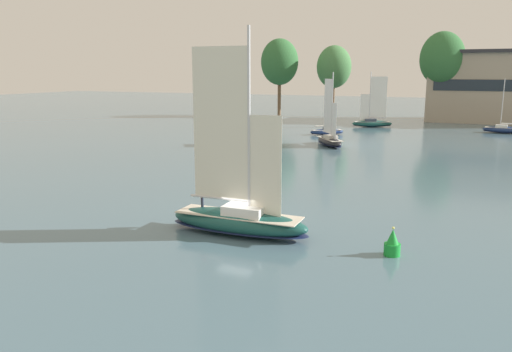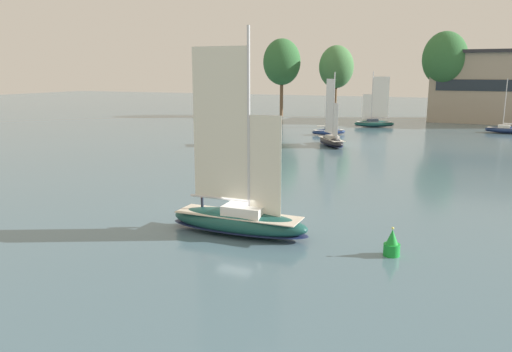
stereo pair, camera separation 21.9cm
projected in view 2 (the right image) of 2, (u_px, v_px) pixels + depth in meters
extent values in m
plane|color=slate|center=(238.00, 233.00, 34.58)|extent=(400.00, 400.00, 0.00)
cube|color=tan|center=(501.00, 88.00, 109.76)|extent=(29.29, 13.96, 14.92)
cube|color=#1E2833|center=(503.00, 86.00, 103.31)|extent=(26.36, 0.10, 2.39)
cube|color=#2D2D33|center=(505.00, 52.00, 108.16)|extent=(30.49, 15.16, 0.70)
cylinder|color=brown|center=(335.00, 98.00, 123.46)|extent=(0.75, 0.75, 9.36)
ellipsoid|color=#477F47|center=(336.00, 67.00, 121.92)|extent=(8.43, 8.43, 10.30)
cylinder|color=brown|center=(282.00, 96.00, 125.24)|extent=(0.82, 0.82, 10.29)
ellipsoid|color=#336B38|center=(282.00, 62.00, 123.55)|extent=(9.26, 9.26, 11.32)
cylinder|color=#4C3828|center=(442.00, 98.00, 110.74)|extent=(0.85, 0.85, 10.62)
ellipsoid|color=#336B38|center=(445.00, 59.00, 109.00)|extent=(9.56, 9.56, 11.68)
ellipsoid|color=#194C47|center=(238.00, 222.00, 34.41)|extent=(10.05, 2.98, 1.70)
ellipsoid|color=#19234C|center=(238.00, 228.00, 34.50)|extent=(10.15, 3.01, 0.20)
cube|color=beige|center=(238.00, 215.00, 34.31)|extent=(8.84, 2.51, 0.06)
cube|color=silver|center=(245.00, 210.00, 34.04)|extent=(2.84, 2.01, 0.70)
cylinder|color=silver|center=(249.00, 124.00, 32.71)|extent=(0.20, 0.20, 12.51)
cylinder|color=silver|center=(219.00, 198.00, 34.65)|extent=(4.50, 0.25, 0.17)
cube|color=silver|center=(221.00, 125.00, 33.53)|extent=(4.14, 0.10, 10.25)
cube|color=silver|center=(265.00, 167.00, 32.83)|extent=(2.20, 0.06, 6.88)
cylinder|color=#232838|center=(202.00, 203.00, 35.66)|extent=(0.20, 0.20, 0.85)
cylinder|color=red|center=(202.00, 193.00, 35.51)|extent=(0.35, 0.35, 0.65)
sphere|color=tan|center=(202.00, 187.00, 35.42)|extent=(0.24, 0.24, 0.24)
ellipsoid|color=#194C47|center=(374.00, 124.00, 100.89)|extent=(8.23, 4.98, 1.35)
ellipsoid|color=#19234C|center=(374.00, 126.00, 100.97)|extent=(8.31, 5.03, 0.16)
cube|color=silver|center=(374.00, 122.00, 100.81)|extent=(7.21, 4.30, 0.06)
cube|color=#333D4C|center=(372.00, 120.00, 100.76)|extent=(2.65, 2.27, 0.56)
cylinder|color=silver|center=(372.00, 97.00, 99.81)|extent=(0.16, 0.16, 9.96)
cylinder|color=silver|center=(380.00, 118.00, 100.59)|extent=(3.39, 1.43, 0.14)
cube|color=white|center=(381.00, 97.00, 99.76)|extent=(3.08, 1.23, 8.17)
cube|color=white|center=(367.00, 108.00, 100.31)|extent=(1.64, 0.66, 5.48)
ellipsoid|color=navy|center=(329.00, 132.00, 88.71)|extent=(6.01, 5.06, 1.05)
ellipsoid|color=#19234C|center=(329.00, 133.00, 88.77)|extent=(6.07, 5.11, 0.13)
cube|color=silver|center=(329.00, 130.00, 88.64)|extent=(5.25, 4.39, 0.06)
cube|color=#333D4C|center=(330.00, 129.00, 88.65)|extent=(2.11, 2.00, 0.43)
cylinder|color=silver|center=(332.00, 108.00, 87.95)|extent=(0.12, 0.12, 7.73)
cylinder|color=silver|center=(324.00, 126.00, 88.32)|extent=(2.31, 1.73, 0.11)
cylinder|color=silver|center=(324.00, 126.00, 88.31)|extent=(2.12, 1.62, 0.17)
ellipsoid|color=#232328|center=(331.00, 141.00, 75.41)|extent=(6.48, 7.64, 1.34)
ellipsoid|color=#19234C|center=(331.00, 144.00, 75.49)|extent=(6.54, 7.72, 0.16)
cube|color=#BCB7A8|center=(331.00, 139.00, 75.33)|extent=(5.63, 6.67, 0.06)
cube|color=beige|center=(332.00, 137.00, 74.89)|extent=(2.56, 2.69, 0.55)
cylinder|color=silver|center=(334.00, 106.00, 73.72)|extent=(0.16, 0.16, 9.85)
cylinder|color=silver|center=(329.00, 133.00, 76.26)|extent=(2.23, 2.92, 0.13)
cube|color=white|center=(330.00, 106.00, 75.29)|extent=(1.97, 2.63, 8.08)
cube|color=white|center=(336.00, 122.00, 73.25)|extent=(1.06, 1.41, 5.42)
ellipsoid|color=navy|center=(506.00, 130.00, 90.86)|extent=(7.23, 2.70, 1.20)
ellipsoid|color=#19234C|center=(506.00, 132.00, 90.92)|extent=(7.30, 2.73, 0.14)
cube|color=#BCB7A8|center=(506.00, 128.00, 90.78)|extent=(6.35, 2.30, 0.06)
cube|color=silver|center=(504.00, 126.00, 90.90)|extent=(2.11, 1.58, 0.49)
cylinder|color=silver|center=(505.00, 103.00, 90.15)|extent=(0.14, 0.14, 8.83)
cylinder|color=green|center=(392.00, 250.00, 30.35)|extent=(0.99, 0.99, 0.75)
cone|color=green|center=(392.00, 237.00, 30.18)|extent=(0.75, 0.75, 0.91)
sphere|color=#F2F266|center=(393.00, 228.00, 30.07)|extent=(0.16, 0.16, 0.16)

